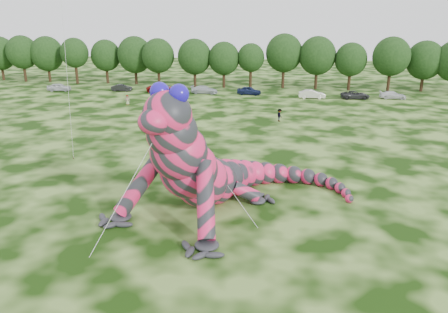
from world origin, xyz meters
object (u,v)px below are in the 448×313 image
inflatable_gecko (212,141)px  tree_1 (23,59)px  car_5 (312,94)px  car_1 (122,88)px  car_6 (355,95)px  car_3 (204,90)px  car_4 (249,91)px  tree_10 (284,61)px  car_7 (393,95)px  tree_14 (424,66)px  tree_12 (350,67)px  tree_9 (251,66)px  spectator_2 (280,115)px  tree_11 (317,63)px  tree_4 (106,62)px  tree_6 (158,62)px  spectator_0 (149,119)px  tree_5 (135,60)px  tree_8 (224,65)px  tree_7 (195,63)px  tree_2 (48,59)px  spectator_1 (171,116)px  spectator_4 (127,100)px  car_0 (59,87)px  tree_13 (391,65)px  tree_0 (1,58)px  tree_3 (75,61)px

inflatable_gecko → tree_1: size_ratio=1.97×
car_5 → car_1: bearing=84.8°
tree_1 → car_6: 69.40m
car_3 → car_4: car_4 is taller
tree_10 → car_7: size_ratio=2.37×
tree_14 → car_6: (-13.22, -10.30, -4.03)m
car_5 → car_6: bearing=-85.4°
tree_1 → tree_12: (68.37, -0.31, -0.42)m
tree_9 → spectator_2: tree_9 is taller
tree_11 → car_7: size_ratio=2.27×
tree_1 → tree_4: bearing=2.0°
car_6 → tree_10: bearing=40.9°
tree_6 → spectator_0: size_ratio=5.11×
tree_5 → car_5: size_ratio=2.17×
tree_4 → tree_9: bearing=-2.5°
tree_8 → tree_9: tree_8 is taller
tree_1 → spectator_2: size_ratio=5.67×
tree_8 → tree_14: tree_14 is taller
tree_6 → tree_9: 18.64m
tree_8 → car_3: (-2.34, -7.65, -3.76)m
tree_1 → tree_7: bearing=-1.9°
inflatable_gecko → spectator_0: 26.35m
tree_2 → spectator_1: bearing=-41.7°
spectator_4 → car_0: bearing=131.9°
tree_13 → car_7: tree_13 is taller
car_7 → tree_4: bearing=79.0°
tree_13 → car_7: bearing=-93.8°
tree_5 → car_0: 16.28m
tree_0 → tree_14: 88.02m
car_5 → car_6: car_5 is taller
car_0 → car_3: 27.97m
tree_3 → car_3: (29.16, -7.73, -4.01)m
car_4 → car_6: 18.55m
tree_8 → tree_12: bearing=1.8°
spectator_1 → car_4: bearing=-40.0°
tree_13 → spectator_2: 34.09m
car_0 → tree_8: bearing=-83.4°
spectator_2 → tree_5: bearing=18.5°
tree_0 → tree_4: bearing=-1.2°
tree_7 → tree_12: tree_7 is taller
tree_6 → tree_7: size_ratio=1.00×
tree_1 → car_1: bearing=-18.9°
tree_2 → spectator_1: (36.97, -32.89, -3.92)m
tree_5 → tree_6: (5.57, -1.75, -0.15)m
car_1 → car_0: bearing=95.1°
tree_2 → car_5: 57.16m
tree_1 → car_5: bearing=-9.8°
tree_4 → tree_9: tree_4 is taller
tree_7 → tree_8: tree_7 is taller
car_4 → spectator_2: spectator_2 is taller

